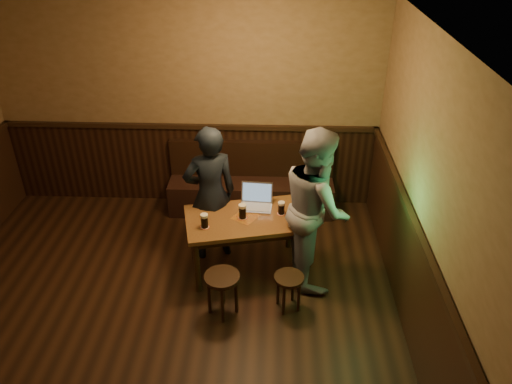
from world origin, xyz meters
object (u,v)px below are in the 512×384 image
Objects in this scene: pint_right at (281,208)px; person_grey at (316,207)px; pint_left at (204,221)px; laptop at (256,201)px; stool_right at (289,283)px; pint_mid at (242,211)px; pub_table at (245,224)px; stool_left at (222,283)px; bench at (251,189)px; person_suit at (210,194)px.

pint_right is 0.08× the size of person_grey.
laptop reaches higher than pint_left.
laptop is (-0.37, 0.89, 0.43)m from stool_right.
pint_left reaches higher than stool_right.
pub_table is at bearing 28.16° from pint_mid.
stool_left is at bearing 116.43° from person_grey.
pint_left is 0.43× the size of laptop.
bench is 14.43× the size of pint_right.
pint_left is 1.08× the size of pint_right.
stool_left is 2.98× the size of pint_left.
stool_left is 0.27× the size of person_grey.
bench is 1.98m from stool_right.
pub_table is 0.31m from laptop.
person_suit is (-0.89, 0.90, 0.50)m from stool_right.
pint_right is (0.42, 0.10, -0.01)m from pint_mid.
laptop is at bearing 61.85° from pint_mid.
pint_left is at bearing -160.05° from pint_right.
pint_left reaches higher than stool_left.
laptop reaches higher than bench.
stool_right is 2.42× the size of pint_mid.
pint_right is 0.33m from laptop.
bench is 1.53× the size of pub_table.
pint_left reaches higher than pub_table.
stool_left is (-0.19, -2.02, 0.08)m from bench.
pint_left is at bearing 113.17° from stool_left.
pint_mid is at bearing -166.45° from pint_right.
pint_left is at bearing 87.95° from person_grey.
person_grey is at bearing -60.42° from bench.
pub_table is 3.45× the size of stool_right.
stool_left is (-0.19, -0.74, -0.22)m from pub_table.
laptop is at bearing 112.61° from stool_right.
person_grey is (0.76, -1.34, 0.59)m from bench.
pint_right is at bearing 96.78° from stool_right.
pub_table is at bearing 127.82° from person_suit.
person_suit is at bearing 134.85° from stool_right.
bench reaches higher than pint_right.
bench is at bearing -132.66° from person_suit.
stool_left is at bearing -171.61° from stool_right.
bench is at bearing 84.52° from stool_left.
pint_mid is (0.39, 0.19, 0.00)m from pint_left.
bench is 2.03m from stool_left.
pint_right is 0.09× the size of person_suit.
pint_mid reaches higher than stool_left.
stool_right is 1.10m from pint_left.
stool_right is 2.74× the size of pint_right.
pint_mid is (0.16, 0.73, 0.40)m from stool_left.
person_suit reaches higher than pint_right.
stool_right is at bearing 145.24° from person_grey.
person_suit reaches higher than laptop.
bench is 1.33m from pint_right.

